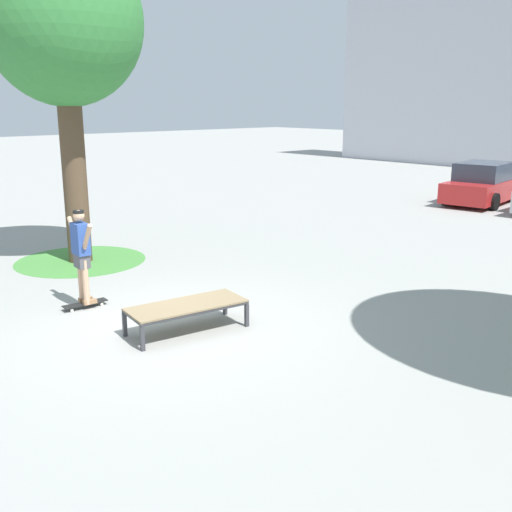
# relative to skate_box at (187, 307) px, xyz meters

# --- Properties ---
(ground_plane) EXTENTS (120.00, 120.00, 0.00)m
(ground_plane) POSITION_rel_skate_box_xyz_m (-0.30, -0.04, -0.41)
(ground_plane) COLOR #999993
(skate_box) EXTENTS (1.03, 1.99, 0.46)m
(skate_box) POSITION_rel_skate_box_xyz_m (0.00, 0.00, 0.00)
(skate_box) COLOR #38383D
(skate_box) RESTS_ON ground
(skateboard) EXTENTS (0.26, 0.81, 0.09)m
(skateboard) POSITION_rel_skate_box_xyz_m (-2.17, -0.69, -0.34)
(skateboard) COLOR black
(skateboard) RESTS_ON ground
(skater) EXTENTS (1.00, 0.30, 1.69)m
(skater) POSITION_rel_skate_box_xyz_m (-2.17, -0.69, 0.66)
(skater) COLOR tan
(skater) RESTS_ON skateboard
(tree_near_left) EXTENTS (3.40, 3.40, 7.06)m
(tree_near_left) POSITION_rel_skate_box_xyz_m (-5.34, 0.79, 4.78)
(tree_near_left) COLOR brown
(tree_near_left) RESTS_ON ground
(grass_patch_near_left) EXTENTS (2.99, 2.99, 0.01)m
(grass_patch_near_left) POSITION_rel_skate_box_xyz_m (-5.34, 0.79, -0.41)
(grass_patch_near_left) COLOR #47893D
(grass_patch_near_left) RESTS_ON ground
(car_red) EXTENTS (2.35, 4.40, 1.50)m
(car_red) POSITION_rel_skate_box_xyz_m (-3.20, 15.61, 0.28)
(car_red) COLOR red
(car_red) RESTS_ON ground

